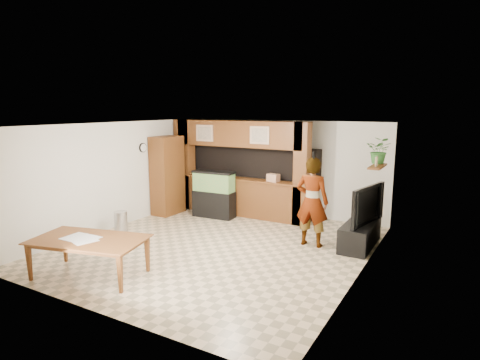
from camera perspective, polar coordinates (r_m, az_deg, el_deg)
The scene contains 21 objects.
floor at distance 8.76m, azimuth -3.19°, elevation -9.40°, with size 6.50×6.50×0.00m, color #CEB48F.
ceiling at distance 8.26m, azimuth -3.37°, elevation 7.84°, with size 6.50×6.50×0.00m, color white.
wall_back at distance 11.24m, azimuth 5.73°, elevation 1.80°, with size 6.00×6.00×0.00m, color silver.
wall_left at distance 10.33m, azimuth -17.41°, elevation 0.62°, with size 6.50×6.50×0.00m, color silver.
wall_right at distance 7.28m, azimuth 17.04°, elevation -3.30°, with size 6.50×6.50×0.00m, color silver.
partition at distance 11.12m, azimuth -0.04°, elevation 1.83°, with size 4.20×0.99×2.60m.
wall_clock at distance 10.93m, azimuth -13.64°, elevation 4.49°, with size 0.05×0.25×0.25m.
wall_shelf at distance 9.11m, azimuth 18.96°, elevation 1.84°, with size 0.25×0.90×0.04m, color brown.
pantry_cabinet at distance 11.33m, azimuth -10.29°, elevation 0.65°, with size 0.54×0.89×2.17m, color brown.
trash_can at distance 9.89m, azimuth -16.59°, elevation -5.85°, with size 0.30×0.30×0.55m, color #B2B2B7.
aquarium at distance 10.88m, azimuth -3.73°, elevation -2.09°, with size 1.15×0.43×1.27m.
tv_stand at distance 9.08m, azimuth 16.71°, elevation -7.37°, with size 0.58×1.57×0.52m, color black.
television at distance 8.91m, azimuth 16.93°, elevation -3.27°, with size 1.41×0.19×0.81m, color black.
photo_frame at distance 8.95m, azimuth 18.82°, elevation 2.49°, with size 0.03×0.15×0.20m, color tan.
potted_plant at distance 9.38m, azimuth 19.24°, elevation 3.99°, with size 0.53×0.46×0.59m, color #306F2C.
person at distance 8.69m, azimuth 10.22°, elevation -3.08°, with size 0.71×0.46×1.93m, color tan.
microphone at distance 8.35m, azimuth 10.40°, elevation 3.43°, with size 0.04×0.04×0.17m, color black.
dining_table at distance 7.64m, azimuth -20.74°, elevation -10.36°, with size 1.96×1.09×0.69m, color brown.
newspaper_a at distance 7.55m, azimuth -21.49°, elevation -7.86°, with size 0.54×0.39×0.01m, color silver.
newspaper_b at distance 7.63m, azimuth -21.70°, elevation -7.68°, with size 0.61×0.44×0.01m, color silver.
counter_box at distance 10.48m, azimuth 4.76°, elevation 0.32°, with size 0.30×0.20×0.20m, color tan.
Camera 1 is at (4.48, -6.93, 2.96)m, focal length 30.00 mm.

